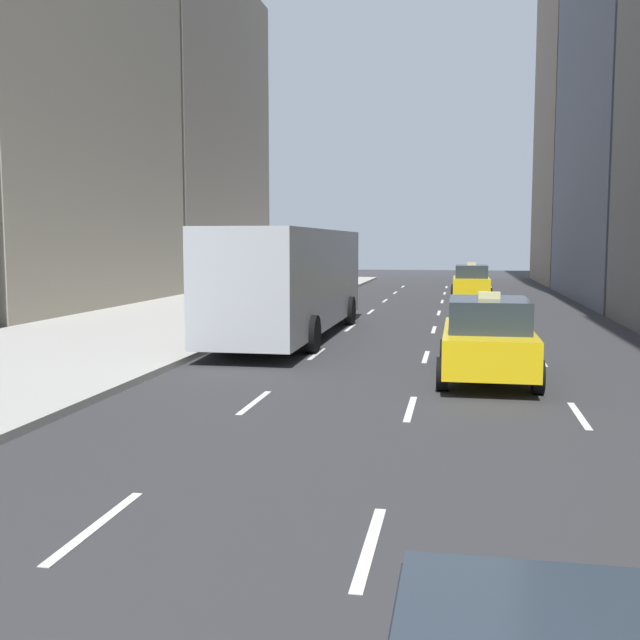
{
  "coord_description": "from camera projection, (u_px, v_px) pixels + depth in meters",
  "views": [
    {
      "loc": [
        3.39,
        1.18,
        2.88
      ],
      "look_at": [
        0.71,
        15.56,
        1.36
      ],
      "focal_mm": 42.0,
      "sensor_mm": 36.0,
      "label": 1
    }
  ],
  "objects": [
    {
      "name": "sidewalk_left",
      "position": [
        171.0,
        319.0,
        27.43
      ],
      "size": [
        8.0,
        66.0,
        0.15
      ],
      "primitive_type": "cube",
      "color": "#ADAAA3",
      "rests_on": "ground"
    },
    {
      "name": "lane_markings",
      "position": [
        430.0,
        341.0,
        21.77
      ],
      "size": [
        5.72,
        56.0,
        0.01
      ],
      "color": "white",
      "rests_on": "ground"
    },
    {
      "name": "building_row_left",
      "position": [
        9.0,
        12.0,
        29.04
      ],
      "size": [
        6.0,
        58.98,
        30.34
      ],
      "color": "slate",
      "rests_on": "ground"
    },
    {
      "name": "taxi_lead",
      "position": [
        488.0,
        339.0,
        15.6
      ],
      "size": [
        2.02,
        4.4,
        1.87
      ],
      "color": "yellow",
      "rests_on": "ground"
    },
    {
      "name": "taxi_second",
      "position": [
        471.0,
        282.0,
        38.24
      ],
      "size": [
        2.02,
        4.4,
        1.87
      ],
      "color": "yellow",
      "rests_on": "ground"
    },
    {
      "name": "city_bus",
      "position": [
        292.0,
        278.0,
        22.71
      ],
      "size": [
        2.8,
        11.61,
        3.25
      ],
      "color": "#B7BCC1",
      "rests_on": "ground"
    }
  ]
}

